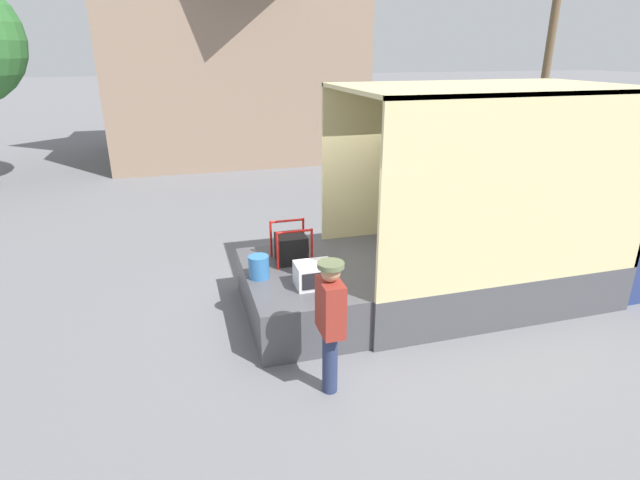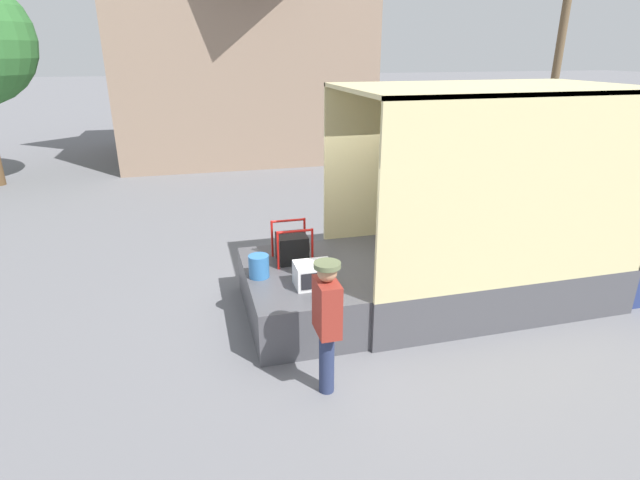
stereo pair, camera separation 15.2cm
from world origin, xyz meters
The scene contains 9 objects.
ground_plane centered at (0.00, 0.00, 0.00)m, with size 160.00×160.00×0.00m, color slate.
box_truck centered at (3.80, 0.00, 1.05)m, with size 6.23×2.50×3.33m.
tailgate_deck centered at (-0.75, 0.00, 0.37)m, with size 1.50×2.37×0.73m, color #4C4C51.
microwave centered at (-0.62, -0.51, 0.90)m, with size 0.52×0.40×0.34m.
portable_generator centered at (-0.71, 0.43, 0.96)m, with size 0.56×0.55×0.59m.
orange_bucket centered at (-1.31, -0.03, 0.90)m, with size 0.29×0.29×0.33m.
worker_person centered at (-0.80, -1.84, 1.01)m, with size 0.30×0.44×1.66m.
house_backdrop centered at (0.03, 13.54, 4.15)m, with size 9.08×7.39×8.15m.
utility_pole centered at (10.50, 9.02, 4.24)m, with size 1.80×0.28×8.16m.
Camera 1 is at (-2.28, -6.53, 3.80)m, focal length 28.00 mm.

